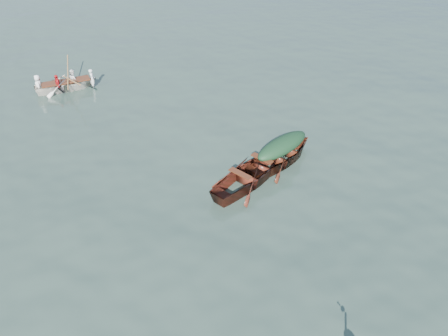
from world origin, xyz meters
The scene contains 8 objects.
ground centered at (0.00, 0.00, 0.00)m, with size 140.00×140.00×0.00m, color #31453A.
green_tarp_boat centered at (1.98, 3.81, 0.00)m, with size 1.28×4.12×0.94m, color #4B2111.
open_wooden_boat centered at (0.61, 3.27, 0.00)m, with size 1.37×4.40×1.03m, color #541D15.
rowed_boat centered at (-3.82, 12.40, 0.00)m, with size 1.10×3.66×0.84m, color white.
green_tarp_cover centered at (1.98, 3.81, 0.73)m, with size 0.70×2.26×0.52m, color #14311C.
thwart_benches centered at (0.61, 3.27, 0.53)m, with size 0.82×2.20×0.04m, color #451F10, non-canonical shape.
rowers centered at (-3.82, 12.40, 0.80)m, with size 0.99×2.56×0.76m, color silver.
oars centered at (-3.82, 12.40, 0.45)m, with size 2.60×0.60×0.06m, color #9C6B3B, non-canonical shape.
Camera 1 is at (-4.42, -6.36, 8.27)m, focal length 35.00 mm.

